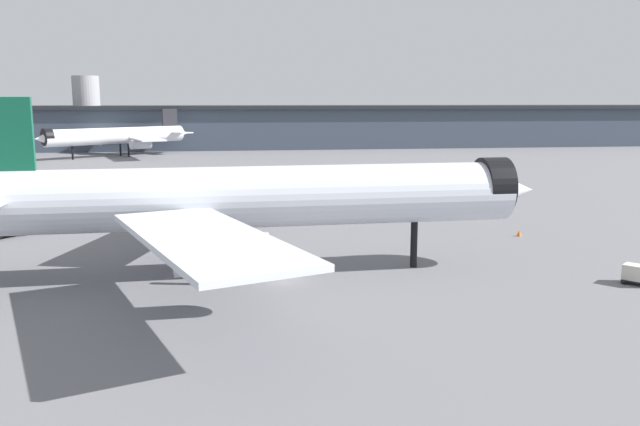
{
  "coord_description": "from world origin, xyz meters",
  "views": [
    {
      "loc": [
        -8.26,
        -58.43,
        16.85
      ],
      "look_at": [
        3.91,
        2.58,
        5.89
      ],
      "focal_mm": 36.24,
      "sensor_mm": 36.0,
      "label": 1
    }
  ],
  "objects": [
    {
      "name": "ground",
      "position": [
        0.0,
        0.0,
        0.0
      ],
      "size": [
        900.0,
        900.0,
        0.0
      ],
      "primitive_type": "plane",
      "color": "slate"
    },
    {
      "name": "airliner_far_taxiway",
      "position": [
        -29.49,
        142.28,
        6.14
      ],
      "size": [
        43.9,
        39.29,
        13.95
      ],
      "rotation": [
        0.0,
        0.0,
        3.71
      ],
      "color": "white",
      "rests_on": "ground"
    },
    {
      "name": "traffic_cone_near_nose",
      "position": [
        -19.47,
        35.17,
        0.33
      ],
      "size": [
        0.53,
        0.53,
        0.66
      ],
      "primitive_type": "cone",
      "color": "#F2600C",
      "rests_on": "ground"
    },
    {
      "name": "service_truck_front",
      "position": [
        -31.02,
        26.14,
        1.59
      ],
      "size": [
        5.49,
        5.54,
        3.0
      ],
      "rotation": [
        0.0,
        0.0,
        3.94
      ],
      "color": "black",
      "rests_on": "ground"
    },
    {
      "name": "airliner_near_gate",
      "position": [
        -3.48,
        2.73,
        7.52
      ],
      "size": [
        59.52,
        54.42,
        17.08
      ],
      "rotation": [
        0.0,
        0.0,
        -0.02
      ],
      "color": "silver",
      "rests_on": "ground"
    },
    {
      "name": "baggage_cart_trailing",
      "position": [
        31.73,
        -7.71,
        0.98
      ],
      "size": [
        2.8,
        2.88,
        1.82
      ],
      "rotation": [
        0.0,
        0.0,
        2.22
      ],
      "color": "black",
      "rests_on": "ground"
    },
    {
      "name": "traffic_cone_wingtip",
      "position": [
        31.59,
        14.09,
        0.39
      ],
      "size": [
        0.63,
        0.63,
        0.79
      ],
      "primitive_type": "cone",
      "color": "#F2600C",
      "rests_on": "ground"
    },
    {
      "name": "terminal_building",
      "position": [
        38.14,
        168.42,
        7.55
      ],
      "size": [
        259.49,
        41.5,
        24.65
      ],
      "rotation": [
        0.0,
        0.0,
        -0.06
      ],
      "color": "#3D4756",
      "rests_on": "ground"
    }
  ]
}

